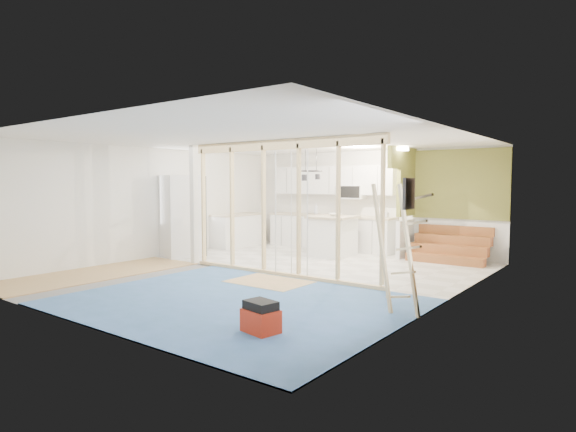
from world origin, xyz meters
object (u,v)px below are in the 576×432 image
Objects in this scene: fridge at (180,216)px; island at (333,236)px; toolbox at (261,318)px; ladder at (399,249)px.

island is at bearing 54.09° from fridge.
toolbox is 0.27× the size of ladder.
fridge is 1.11× the size of ladder.
toolbox is at bearing -15.77° from fridge.
fridge is 4.17× the size of toolbox.
ladder is (6.29, -1.60, -0.08)m from fridge.
toolbox is (2.43, -5.61, -0.30)m from island.
fridge reaches higher than ladder.
toolbox is at bearing -98.49° from ladder.
toolbox is 2.12m from ladder.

